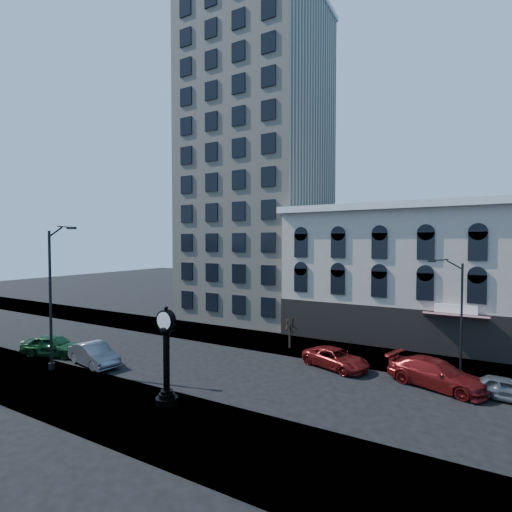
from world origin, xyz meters
The scene contains 14 objects.
ground centered at (0.00, 0.00, 0.00)m, with size 160.00×160.00×0.00m, color black.
sidewalk_far centered at (0.00, 8.00, 0.06)m, with size 160.00×6.00×0.12m, color gray.
sidewalk_near centered at (0.00, -8.00, 0.06)m, with size 160.00×6.00×0.12m, color gray.
cream_tower centered at (-6.11, 18.88, 19.32)m, with size 15.90×15.40×42.50m.
victorian_row centered at (12.00, 15.89, 6.00)m, with size 22.60×11.19×12.50m.
street_clock centered at (2.17, -6.48, 2.57)m, with size 1.23×1.23×5.43m.
street_lamp_near centered at (-8.07, -6.09, 7.92)m, with size 2.64×0.90×10.34m.
street_lamp_far centered at (15.85, 6.29, 6.15)m, with size 2.03×0.76×7.99m.
bare_tree_far centered at (3.70, 6.87, 2.47)m, with size 1.82×1.82×3.13m.
car_near_a centered at (-12.11, -4.05, 0.84)m, with size 1.99×4.94×1.68m, color #143F1E.
car_near_b centered at (-7.24, -4.00, 0.81)m, with size 1.71×4.92×1.62m, color #595B60.
car_far_a centered at (8.53, 4.14, 0.69)m, with size 2.29×4.98×1.38m, color maroon.
car_far_b centered at (15.10, 3.70, 0.86)m, with size 2.40×5.91×1.71m, color maroon.
car_far_c centered at (18.76, 3.54, 0.66)m, with size 1.57×3.90×1.33m, color #595B60.
Camera 1 is at (16.41, -21.78, 9.03)m, focal length 26.00 mm.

